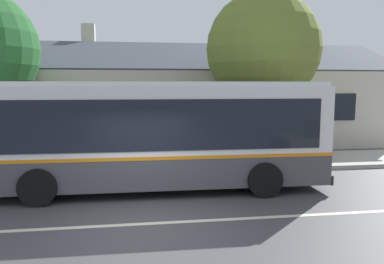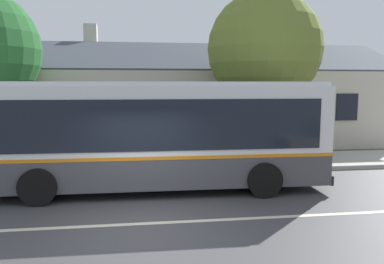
% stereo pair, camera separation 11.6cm
% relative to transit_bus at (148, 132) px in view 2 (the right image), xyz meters
% --- Properties ---
extents(ground_plane, '(300.00, 300.00, 0.00)m').
position_rel_transit_bus_xyz_m(ground_plane, '(-0.23, -2.90, -1.74)').
color(ground_plane, '#424244').
extents(sidewalk_far, '(60.00, 3.00, 0.15)m').
position_rel_transit_bus_xyz_m(sidewalk_far, '(-0.23, 3.10, -1.67)').
color(sidewalk_far, '#ADAAA3').
rests_on(sidewalk_far, ground).
extents(lane_divider_stripe, '(60.00, 0.16, 0.01)m').
position_rel_transit_bus_xyz_m(lane_divider_stripe, '(-0.23, -2.90, -1.74)').
color(lane_divider_stripe, beige).
rests_on(lane_divider_stripe, ground).
extents(community_building, '(20.76, 8.24, 6.50)m').
position_rel_transit_bus_xyz_m(community_building, '(2.64, 9.83, 0.28)').
color(community_building, beige).
rests_on(community_building, ground).
extents(transit_bus, '(10.62, 2.89, 3.25)m').
position_rel_transit_bus_xyz_m(transit_bus, '(0.00, 0.00, 0.00)').
color(transit_bus, '#47474C').
rests_on(transit_bus, ground).
extents(street_tree_primary, '(4.71, 4.71, 7.00)m').
position_rel_transit_bus_xyz_m(street_tree_primary, '(4.90, 4.01, 2.75)').
color(street_tree_primary, '#4C3828').
rests_on(street_tree_primary, ground).
extents(bus_stop_sign, '(0.36, 0.07, 2.40)m').
position_rel_transit_bus_xyz_m(bus_stop_sign, '(5.76, 2.09, -0.10)').
color(bus_stop_sign, gray).
rests_on(bus_stop_sign, sidewalk_far).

